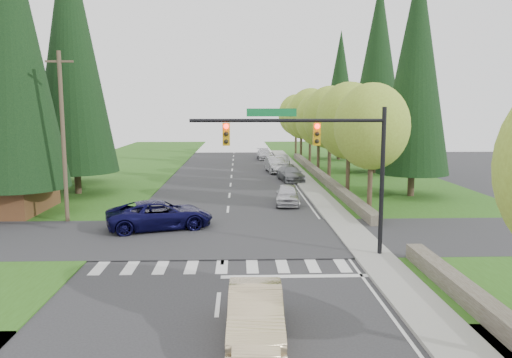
{
  "coord_description": "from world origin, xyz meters",
  "views": [
    {
      "loc": [
        0.75,
        -17.51,
        6.7
      ],
      "look_at": [
        1.71,
        10.22,
        2.8
      ],
      "focal_mm": 35.0,
      "sensor_mm": 36.0,
      "label": 1
    }
  ],
  "objects": [
    {
      "name": "ground",
      "position": [
        0.0,
        0.0,
        0.0
      ],
      "size": [
        120.0,
        120.0,
        0.0
      ],
      "primitive_type": "plane",
      "color": "#28282B",
      "rests_on": "ground"
    },
    {
      "name": "curb_east",
      "position": [
        6.05,
        22.0,
        0.07
      ],
      "size": [
        0.2,
        80.0,
        0.13
      ],
      "primitive_type": "cube",
      "color": "gray",
      "rests_on": "ground"
    },
    {
      "name": "conifer_w_e",
      "position": [
        -14.0,
        28.0,
        10.29
      ],
      "size": [
        5.78,
        5.78,
        18.8
      ],
      "color": "#38281C",
      "rests_on": "ground"
    },
    {
      "name": "sidewalk_east",
      "position": [
        6.9,
        22.0,
        0.07
      ],
      "size": [
        1.8,
        80.0,
        0.13
      ],
      "primitive_type": "cube",
      "color": "gray",
      "rests_on": "ground"
    },
    {
      "name": "cross_street",
      "position": [
        0.0,
        8.0,
        0.0
      ],
      "size": [
        120.0,
        8.0,
        0.1
      ],
      "primitive_type": "cube",
      "color": "#28282B",
      "rests_on": "ground"
    },
    {
      "name": "decid_tree_1",
      "position": [
        9.3,
        21.0,
        5.8
      ],
      "size": [
        5.2,
        5.2,
        8.8
      ],
      "color": "#38281C",
      "rests_on": "ground"
    },
    {
      "name": "decid_tree_4",
      "position": [
        9.3,
        42.0,
        6.06
      ],
      "size": [
        5.4,
        5.4,
        9.18
      ],
      "color": "#38281C",
      "rests_on": "ground"
    },
    {
      "name": "decid_tree_6",
      "position": [
        9.2,
        56.0,
        5.86
      ],
      "size": [
        5.2,
        5.2,
        8.86
      ],
      "color": "#38281C",
      "rests_on": "ground"
    },
    {
      "name": "sedan_champagne",
      "position": [
        1.22,
        -3.52,
        0.75
      ],
      "size": [
        1.69,
        4.59,
        1.5
      ],
      "primitive_type": "imported",
      "rotation": [
        0.0,
        0.0,
        -0.02
      ],
      "color": "#D3BA8C",
      "rests_on": "ground"
    },
    {
      "name": "conifer_w_c",
      "position": [
        -12.0,
        22.0,
        11.29
      ],
      "size": [
        6.46,
        6.46,
        20.8
      ],
      "color": "#38281C",
      "rests_on": "ground"
    },
    {
      "name": "suv_navy",
      "position": [
        -3.69,
        10.07,
        0.82
      ],
      "size": [
        6.42,
        4.35,
        1.63
      ],
      "primitive_type": "imported",
      "rotation": [
        0.0,
        0.0,
        1.88
      ],
      "color": "#0B0A35",
      "rests_on": "ground"
    },
    {
      "name": "parked_car_b",
      "position": [
        5.6,
        28.66,
        0.69
      ],
      "size": [
        2.56,
        4.98,
        1.38
      ],
      "primitive_type": "imported",
      "rotation": [
        0.0,
        0.0,
        0.14
      ],
      "color": "slate",
      "rests_on": "ground"
    },
    {
      "name": "decid_tree_0",
      "position": [
        9.2,
        14.0,
        5.6
      ],
      "size": [
        4.8,
        4.8,
        8.37
      ],
      "color": "#38281C",
      "rests_on": "ground"
    },
    {
      "name": "decid_tree_2",
      "position": [
        9.1,
        28.0,
        5.93
      ],
      "size": [
        5.0,
        5.0,
        8.82
      ],
      "color": "#38281C",
      "rests_on": "ground"
    },
    {
      "name": "decid_tree_3",
      "position": [
        9.2,
        35.0,
        5.66
      ],
      "size": [
        5.0,
        5.0,
        8.55
      ],
      "color": "#38281C",
      "rests_on": "ground"
    },
    {
      "name": "conifer_e_c",
      "position": [
        14.0,
        48.0,
        9.29
      ],
      "size": [
        5.1,
        5.1,
        16.8
      ],
      "color": "#38281C",
      "rests_on": "ground"
    },
    {
      "name": "parked_car_e",
      "position": [
        4.2,
        49.34,
        0.68
      ],
      "size": [
        2.25,
        4.8,
        1.35
      ],
      "primitive_type": "imported",
      "rotation": [
        0.0,
        0.0,
        0.08
      ],
      "color": "silver",
      "rests_on": "ground"
    },
    {
      "name": "parked_car_d",
      "position": [
        5.6,
        39.06,
        0.82
      ],
      "size": [
        2.59,
        5.05,
        1.64
      ],
      "primitive_type": "imported",
      "rotation": [
        0.0,
        0.0,
        -0.14
      ],
      "color": "white",
      "rests_on": "ground"
    },
    {
      "name": "conifer_w_a",
      "position": [
        -13.0,
        14.0,
        10.79
      ],
      "size": [
        6.12,
        6.12,
        19.8
      ],
      "color": "#38281C",
      "rests_on": "ground"
    },
    {
      "name": "stone_wall_south",
      "position": [
        8.6,
        -3.0,
        0.35
      ],
      "size": [
        0.7,
        14.0,
        0.7
      ],
      "primitive_type": "cube",
      "color": "#4C4438",
      "rests_on": "ground"
    },
    {
      "name": "conifer_e_b",
      "position": [
        15.0,
        34.0,
        10.79
      ],
      "size": [
        6.12,
        6.12,
        19.8
      ],
      "color": "#38281C",
      "rests_on": "ground"
    },
    {
      "name": "traffic_signal",
      "position": [
        4.37,
        4.5,
        4.98
      ],
      "size": [
        8.7,
        0.37,
        6.8
      ],
      "color": "black",
      "rests_on": "ground"
    },
    {
      "name": "parked_car_a",
      "position": [
        4.2,
        17.13,
        0.7
      ],
      "size": [
        2.05,
        4.28,
        1.41
      ],
      "primitive_type": "imported",
      "rotation": [
        0.0,
        0.0,
        -0.1
      ],
      "color": "silver",
      "rests_on": "ground"
    },
    {
      "name": "utility_pole",
      "position": [
        -9.5,
        12.0,
        5.14
      ],
      "size": [
        1.6,
        0.24,
        10.0
      ],
      "color": "#473828",
      "rests_on": "ground"
    },
    {
      "name": "decid_tree_5",
      "position": [
        9.1,
        49.0,
        5.53
      ],
      "size": [
        4.8,
        4.8,
        8.3
      ],
      "color": "#38281C",
      "rests_on": "ground"
    },
    {
      "name": "conifer_e_a",
      "position": [
        14.0,
        20.0,
        9.79
      ],
      "size": [
        5.44,
        5.44,
        17.8
      ],
      "color": "#38281C",
      "rests_on": "ground"
    },
    {
      "name": "parked_car_c",
      "position": [
        4.67,
        34.98,
        0.82
      ],
      "size": [
        2.28,
        5.16,
        1.65
      ],
      "primitive_type": "imported",
      "rotation": [
        0.0,
        0.0,
        0.11
      ],
      "color": "#A8A8AC",
      "rests_on": "ground"
    },
    {
      "name": "stone_wall_north",
      "position": [
        8.6,
        30.0,
        0.35
      ],
      "size": [
        0.7,
        40.0,
        0.7
      ],
      "primitive_type": "cube",
      "color": "#4C4438",
      "rests_on": "ground"
    },
    {
      "name": "grass_east",
      "position": [
        13.0,
        20.0,
        0.03
      ],
      "size": [
        14.0,
        110.0,
        0.06
      ],
      "primitive_type": "cube",
      "color": "#2B5316",
      "rests_on": "ground"
    },
    {
      "name": "grass_west",
      "position": [
        -13.0,
        20.0,
        0.03
      ],
      "size": [
        14.0,
        110.0,
        0.06
      ],
      "primitive_type": "cube",
      "color": "#2B5316",
      "rests_on": "ground"
    }
  ]
}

